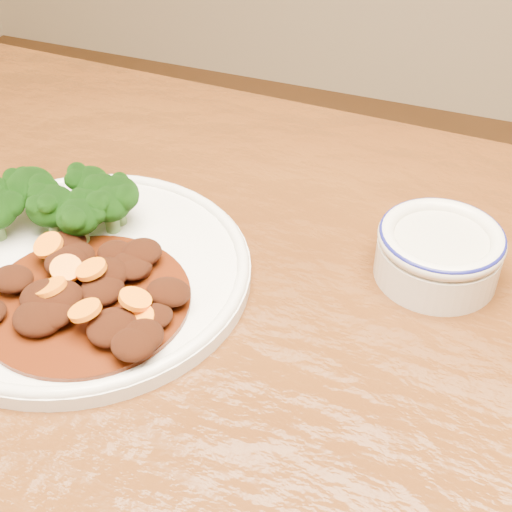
% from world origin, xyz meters
% --- Properties ---
extents(dining_table, '(1.53, 0.96, 0.75)m').
position_xyz_m(dining_table, '(0.00, 0.00, 0.67)').
color(dining_table, '#542B0E').
rests_on(dining_table, ground).
extents(dinner_plate, '(0.31, 0.31, 0.02)m').
position_xyz_m(dinner_plate, '(-0.25, 0.05, 0.76)').
color(dinner_plate, white).
rests_on(dinner_plate, dining_table).
extents(broccoli_florets, '(0.14, 0.12, 0.05)m').
position_xyz_m(broccoli_florets, '(-0.30, 0.10, 0.80)').
color(broccoli_florets, '#5C8444').
rests_on(broccoli_florets, dinner_plate).
extents(mince_stew, '(0.18, 0.18, 0.03)m').
position_xyz_m(mince_stew, '(-0.22, 0.01, 0.78)').
color(mince_stew, '#421307').
rests_on(mince_stew, dinner_plate).
extents(dip_bowl, '(0.11, 0.11, 0.05)m').
position_xyz_m(dip_bowl, '(0.05, 0.17, 0.78)').
color(dip_bowl, silver).
rests_on(dip_bowl, dining_table).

